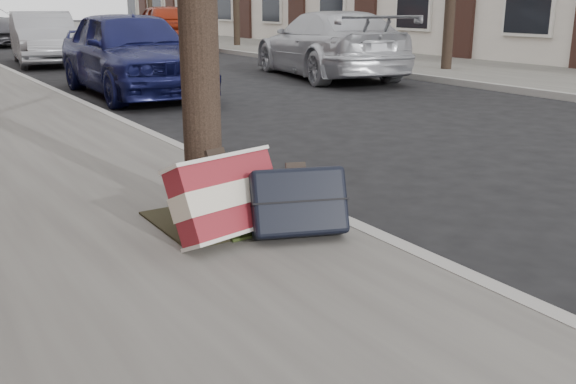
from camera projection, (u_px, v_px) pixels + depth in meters
ground at (545, 232)px, 4.59m from camera, size 120.00×120.00×0.00m
far_sidewalk at (297, 51)px, 20.71m from camera, size 4.00×70.00×0.12m
dirt_patch at (218, 219)px, 4.48m from camera, size 0.85×0.85×0.02m
suitcase_red at (227, 197)px, 4.06m from camera, size 0.78×0.52×0.55m
suitcase_navy at (298, 202)px, 4.09m from camera, size 0.70×0.55×0.48m
car_near_front at (132, 52)px, 11.22m from camera, size 1.91×4.43×1.49m
car_near_mid at (44, 38)px, 16.78m from camera, size 1.92×4.27×1.36m
car_far_front at (328, 44)px, 13.86m from camera, size 2.94×5.16×1.41m
car_far_back at (166, 27)px, 21.59m from camera, size 2.58×4.84×1.57m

